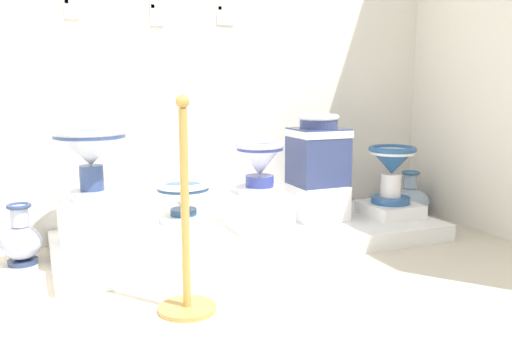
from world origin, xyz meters
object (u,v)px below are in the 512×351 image
object	(u,v)px
plinth_block_squat_floral	(184,228)
info_placard_third	(225,14)
info_placard_second	(157,13)
stanchion_post_near_left	(186,254)
plinth_block_tall_cobalt	(390,209)
antique_toilet_slender_white	(318,149)
decorative_vase_companion	(409,199)
antique_toilet_rightmost	(260,163)
decorative_vase_spare	(21,240)
antique_toilet_broad_patterned	(90,150)
plinth_block_rightmost	(260,211)
info_placard_first	(72,8)
antique_toilet_tall_cobalt	(392,165)
plinth_block_broad_patterned	(94,222)
plinth_block_slender_white	(317,201)
antique_toilet_squat_floral	(183,197)

from	to	relation	value
plinth_block_squat_floral	info_placard_third	xyz separation A→B (m)	(0.46, 0.45, 1.38)
info_placard_second	info_placard_third	size ratio (longest dim) A/B	1.12
stanchion_post_near_left	plinth_block_tall_cobalt	bearing A→B (deg)	24.25
antique_toilet_slender_white	decorative_vase_companion	distance (m)	1.05
antique_toilet_rightmost	decorative_vase_spare	bearing A→B (deg)	171.54
antique_toilet_broad_patterned	stanchion_post_near_left	xyz separation A→B (m)	(0.32, -0.89, -0.40)
plinth_block_rightmost	antique_toilet_rightmost	world-z (taller)	antique_toilet_rightmost
antique_toilet_rightmost	info_placard_first	distance (m)	1.53
antique_toilet_slender_white	plinth_block_tall_cobalt	world-z (taller)	antique_toilet_slender_white
antique_toilet_rightmost	plinth_block_rightmost	bearing A→B (deg)	-135.00
antique_toilet_broad_patterned	plinth_block_tall_cobalt	bearing A→B (deg)	-3.00
antique_toilet_broad_patterned	info_placard_third	world-z (taller)	info_placard_third
info_placard_second	antique_toilet_tall_cobalt	bearing A→B (deg)	-19.51
antique_toilet_rightmost	stanchion_post_near_left	distance (m)	1.13
antique_toilet_rightmost	antique_toilet_slender_white	distance (m)	0.51
antique_toilet_rightmost	info_placard_third	world-z (taller)	info_placard_third
antique_toilet_slender_white	info_placard_second	distance (m)	1.43
antique_toilet_broad_patterned	decorative_vase_spare	bearing A→B (deg)	161.42
info_placard_second	antique_toilet_rightmost	bearing A→B (deg)	-44.72
plinth_block_tall_cobalt	decorative_vase_companion	xyz separation A→B (m)	(0.41, 0.29, -0.02)
plinth_block_rightmost	decorative_vase_companion	xyz separation A→B (m)	(1.43, 0.26, -0.09)
plinth_block_broad_patterned	plinth_block_slender_white	bearing A→B (deg)	1.28
plinth_block_rightmost	plinth_block_tall_cobalt	size ratio (longest dim) A/B	0.91
decorative_vase_spare	antique_toilet_squat_floral	bearing A→B (deg)	-8.96
plinth_block_broad_patterned	antique_toilet_squat_floral	size ratio (longest dim) A/B	1.15
antique_toilet_slender_white	antique_toilet_broad_patterned	bearing A→B (deg)	-178.72
decorative_vase_companion	info_placard_second	bearing A→B (deg)	172.43
plinth_block_broad_patterned	stanchion_post_near_left	distance (m)	0.95
decorative_vase_spare	plinth_block_tall_cobalt	bearing A→B (deg)	-5.66
stanchion_post_near_left	plinth_block_broad_patterned	bearing A→B (deg)	109.43
plinth_block_squat_floral	stanchion_post_near_left	bearing A→B (deg)	-104.62
info_placard_second	stanchion_post_near_left	xyz separation A→B (m)	(-0.20, -1.33, -1.24)
info_placard_second	info_placard_third	world-z (taller)	info_placard_third
plinth_block_tall_cobalt	decorative_vase_spare	size ratio (longest dim) A/B	1.06
stanchion_post_near_left	plinth_block_rightmost	bearing A→B (deg)	48.35
plinth_block_slender_white	decorative_vase_companion	distance (m)	0.95
plinth_block_rightmost	info_placard_second	world-z (taller)	info_placard_second
antique_toilet_tall_cobalt	plinth_block_tall_cobalt	bearing A→B (deg)	135.00
info_placard_first	info_placard_second	size ratio (longest dim) A/B	0.82
plinth_block_rightmost	plinth_block_tall_cobalt	xyz separation A→B (m)	(1.02, -0.03, -0.07)
antique_toilet_slender_white	plinth_block_tall_cobalt	xyz separation A→B (m)	(0.53, -0.14, -0.45)
plinth_block_tall_cobalt	info_placard_third	xyz separation A→B (m)	(-1.06, 0.55, 1.38)
antique_toilet_tall_cobalt	decorative_vase_companion	xyz separation A→B (m)	(0.41, 0.29, -0.34)
antique_toilet_squat_floral	plinth_block_tall_cobalt	world-z (taller)	antique_toilet_squat_floral
plinth_block_broad_patterned	plinth_block_rightmost	world-z (taller)	plinth_block_broad_patterned
plinth_block_rightmost	antique_toilet_tall_cobalt	size ratio (longest dim) A/B	0.85
plinth_block_broad_patterned	antique_toilet_broad_patterned	bearing A→B (deg)	0.00
stanchion_post_near_left	antique_toilet_tall_cobalt	bearing A→B (deg)	24.25
plinth_block_tall_cobalt	info_placard_third	world-z (taller)	info_placard_third
plinth_block_tall_cobalt	antique_toilet_rightmost	bearing A→B (deg)	178.35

